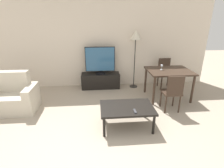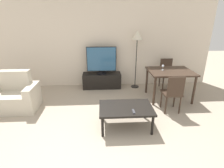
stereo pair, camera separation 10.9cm
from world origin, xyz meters
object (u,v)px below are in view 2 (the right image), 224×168
(coffee_table, at_px, (126,109))
(tv, at_px, (102,60))
(armchair, at_px, (15,97))
(floor_lamp, at_px, (137,38))
(dining_table, at_px, (170,74))
(dining_chair_far, at_px, (167,72))
(dining_chair_near, at_px, (173,92))
(remote_primary, at_px, (134,111))
(wine_glass_left, at_px, (163,66))
(tv_stand, at_px, (102,80))

(coffee_table, bearing_deg, tv, 102.16)
(armchair, height_order, floor_lamp, floor_lamp)
(dining_table, height_order, dining_chair_far, dining_chair_far)
(tv, xyz_separation_m, dining_table, (1.79, -0.87, -0.19))
(tv, relative_size, dining_table, 0.79)
(dining_chair_near, bearing_deg, remote_primary, -145.10)
(wine_glass_left, bearing_deg, remote_primary, -123.87)
(coffee_table, xyz_separation_m, floor_lamp, (0.58, 2.11, 1.11))
(tv_stand, height_order, dining_chair_far, dining_chair_far)
(coffee_table, bearing_deg, dining_chair_far, 53.03)
(remote_primary, distance_m, wine_glass_left, 1.88)
(dining_table, height_order, wine_glass_left, wine_glass_left)
(tv_stand, distance_m, dining_chair_far, 2.00)
(dining_chair_far, bearing_deg, wine_glass_left, -119.05)
(tv_stand, bearing_deg, floor_lamp, -1.29)
(armchair, distance_m, floor_lamp, 3.54)
(remote_primary, bearing_deg, dining_chair_near, 34.90)
(remote_primary, bearing_deg, tv_stand, 103.82)
(dining_table, distance_m, floor_lamp, 1.40)
(tv_stand, bearing_deg, dining_table, -25.96)
(armchair, height_order, tv_stand, armchair)
(armchair, relative_size, dining_chair_far, 1.17)
(armchair, distance_m, coffee_table, 2.68)
(coffee_table, xyz_separation_m, dining_chair_far, (1.52, 2.02, 0.11))
(dining_chair_far, bearing_deg, tv, 176.76)
(coffee_table, bearing_deg, remote_primary, -59.80)
(dining_chair_near, bearing_deg, armchair, 174.01)
(armchair, xyz_separation_m, dining_chair_near, (3.66, -0.38, 0.19))
(armchair, relative_size, dining_chair_near, 1.17)
(coffee_table, bearing_deg, wine_glass_left, 49.39)
(dining_table, distance_m, wine_glass_left, 0.29)
(dining_chair_far, height_order, floor_lamp, floor_lamp)
(tv, relative_size, remote_primary, 5.88)
(tv, distance_m, wine_glass_left, 1.79)
(floor_lamp, bearing_deg, dining_table, -48.61)
(armchair, height_order, dining_chair_near, armchair)
(remote_primary, bearing_deg, coffee_table, 120.20)
(floor_lamp, bearing_deg, wine_glass_left, -55.12)
(armchair, relative_size, dining_table, 0.94)
(dining_table, bearing_deg, wine_glass_left, 164.43)
(tv_stand, height_order, remote_primary, remote_primary)
(dining_chair_far, distance_m, floor_lamp, 1.37)
(dining_chair_near, xyz_separation_m, remote_primary, (-1.02, -0.71, -0.05))
(coffee_table, xyz_separation_m, dining_table, (1.33, 1.27, 0.28))
(wine_glass_left, bearing_deg, floor_lamp, 124.88)
(armchair, distance_m, tv_stand, 2.41)
(remote_primary, relative_size, wine_glass_left, 1.03)
(armchair, distance_m, dining_chair_near, 3.68)
(floor_lamp, xyz_separation_m, wine_glass_left, (0.55, -0.79, -0.62))
(tv, distance_m, dining_table, 1.99)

